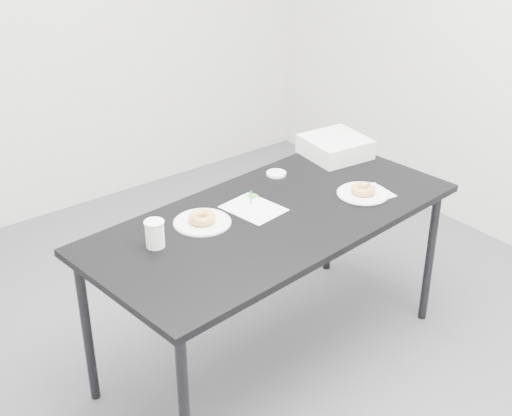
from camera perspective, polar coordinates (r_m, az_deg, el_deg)
floor at (r=3.50m, az=-1.66°, el=-12.31°), size 4.00×4.00×0.00m
wall_back at (r=4.55m, az=-17.64°, el=15.08°), size 4.00×0.02×2.70m
table at (r=3.15m, az=1.36°, el=-1.47°), size 1.76×0.96×0.77m
scorecard at (r=3.17m, az=-0.20°, el=-0.03°), size 0.24×0.28×0.00m
logo_patch at (r=3.28m, az=-0.27°, el=0.99°), size 0.05×0.05×0.00m
pen at (r=3.26m, az=-0.40°, el=0.86°), size 0.08×0.10×0.01m
napkin at (r=3.35m, az=9.23°, el=1.17°), size 0.19×0.19×0.00m
plate_near at (r=3.32m, az=8.54°, el=1.14°), size 0.24×0.24×0.01m
donut_near at (r=3.32m, az=8.57°, el=1.48°), size 0.14×0.14×0.04m
plate_far at (r=3.06m, az=-4.32°, el=-1.16°), size 0.25×0.25×0.01m
donut_far at (r=3.05m, az=-4.34°, el=-0.79°), size 0.14×0.14×0.04m
coffee_cup at (r=2.88m, az=-8.10°, el=-2.05°), size 0.08×0.08×0.12m
cup_lid at (r=3.49m, az=1.63°, el=2.77°), size 0.10×0.10×0.01m
bakery_box at (r=3.71m, az=6.36°, el=4.90°), size 0.33×0.33×0.10m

